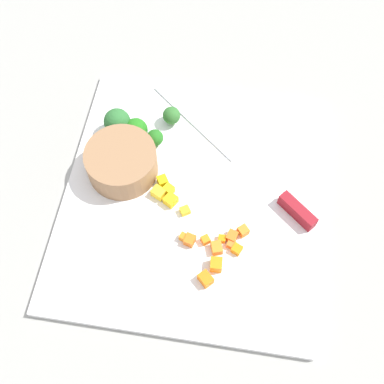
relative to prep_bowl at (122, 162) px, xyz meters
name	(u,v)px	position (x,y,z in m)	size (l,w,h in m)	color
ground_plane	(192,199)	(0.03, 0.11, -0.04)	(4.00, 4.00, 0.00)	#9A9A93
cutting_board	(192,197)	(0.03, 0.11, -0.03)	(0.42, 0.39, 0.01)	white
prep_bowl	(122,162)	(0.00, 0.00, 0.00)	(0.11, 0.11, 0.05)	#956C48
chef_knife	(259,177)	(-0.02, 0.21, -0.02)	(0.24, 0.28, 0.02)	silver
carrot_dice_0	(231,244)	(0.10, 0.18, -0.02)	(0.01, 0.01, 0.01)	orange
carrot_dice_1	(182,237)	(0.10, 0.11, -0.02)	(0.01, 0.01, 0.01)	orange
carrot_dice_2	(205,240)	(0.10, 0.14, -0.02)	(0.01, 0.01, 0.01)	orange
carrot_dice_3	(190,240)	(0.10, 0.12, -0.02)	(0.01, 0.02, 0.01)	orange
carrot_dice_4	(237,249)	(0.11, 0.19, -0.02)	(0.01, 0.01, 0.01)	orange
carrot_dice_5	(206,279)	(0.16, 0.15, -0.02)	(0.02, 0.02, 0.02)	orange
carrot_dice_6	(216,265)	(0.13, 0.16, -0.01)	(0.02, 0.02, 0.02)	orange
carrot_dice_7	(243,231)	(0.08, 0.20, -0.02)	(0.01, 0.01, 0.01)	orange
carrot_dice_8	(232,236)	(0.09, 0.18, -0.02)	(0.02, 0.01, 0.01)	orange
carrot_dice_9	(217,248)	(0.11, 0.16, -0.02)	(0.01, 0.02, 0.01)	orange
carrot_dice_10	(222,239)	(0.09, 0.17, -0.02)	(0.01, 0.01, 0.01)	orange
pepper_dice_0	(159,193)	(0.03, 0.06, -0.02)	(0.02, 0.02, 0.01)	yellow
pepper_dice_1	(163,181)	(0.01, 0.07, -0.02)	(0.02, 0.01, 0.01)	yellow
pepper_dice_2	(169,190)	(0.03, 0.08, -0.02)	(0.01, 0.01, 0.01)	yellow
pepper_dice_3	(185,211)	(0.06, 0.11, -0.02)	(0.01, 0.01, 0.01)	yellow
pepper_dice_4	(171,200)	(0.04, 0.08, -0.02)	(0.02, 0.02, 0.01)	yellow
broccoli_floret_0	(117,122)	(-0.07, -0.02, 0.00)	(0.04, 0.04, 0.05)	#8CB265
broccoli_floret_1	(172,116)	(-0.10, 0.06, -0.01)	(0.03, 0.03, 0.03)	#89B960
broccoli_floret_2	(155,138)	(-0.06, 0.04, -0.01)	(0.03, 0.03, 0.03)	#94B25C
broccoli_floret_3	(136,130)	(-0.06, 0.01, 0.00)	(0.04, 0.04, 0.04)	#80B25B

